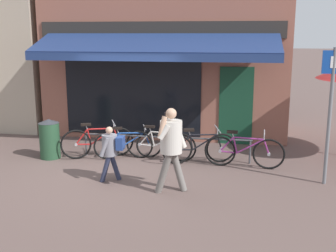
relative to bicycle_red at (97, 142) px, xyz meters
The scene contains 12 objects.
ground_plane 1.12m from the bicycle_red, 52.01° to the right, with size 160.00×160.00×0.00m, color brown.
shop_front 4.17m from the bicycle_red, 71.13° to the left, with size 7.00×4.42×5.04m.
bike_rack_rail 1.66m from the bicycle_red, ahead, with size 4.08×0.04×0.57m.
bicycle_red is the anchor object (origin of this frame).
bicycle_blue 0.75m from the bicycle_red, ahead, with size 1.59×0.66×0.78m.
bicycle_silver 1.54m from the bicycle_red, ahead, with size 1.74×0.52×0.82m.
bicycle_black 2.48m from the bicycle_red, ahead, with size 1.71×0.68×0.88m.
bicycle_purple 3.50m from the bicycle_red, ahead, with size 1.79×0.52×0.86m.
pedestrian_adult 2.91m from the bicycle_red, 42.03° to the right, with size 0.62×0.64×1.64m.
pedestrian_child 1.75m from the bicycle_red, 61.40° to the right, with size 0.50×0.52×1.15m.
litter_bin 1.15m from the bicycle_red, 169.80° to the right, with size 0.49×0.49×0.96m.
parking_sign 5.33m from the bicycle_red, 10.67° to the right, with size 0.44×0.07×2.71m.
Camera 1 is at (2.70, -8.58, 2.96)m, focal length 45.00 mm.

